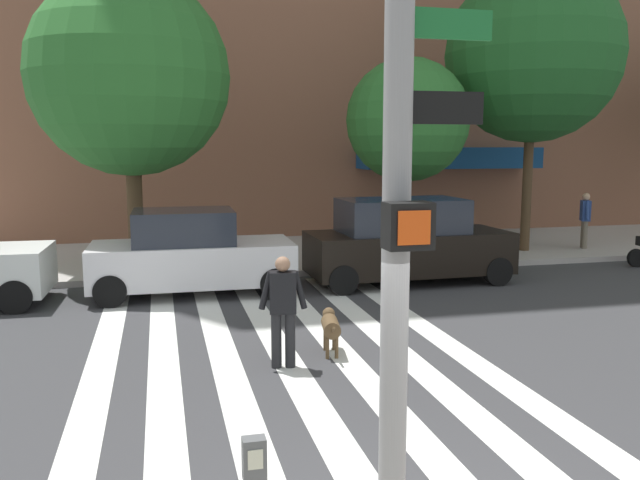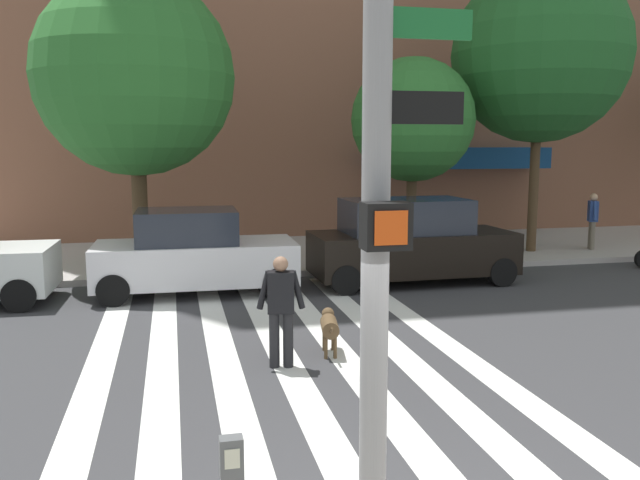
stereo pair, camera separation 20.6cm
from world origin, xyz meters
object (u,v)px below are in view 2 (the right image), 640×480
parked_car_behind_first (194,254)px  street_tree_middle (413,120)px  traffic_light_pole (381,95)px  street_tree_nearest (135,77)px  pedestrian_dog_walker (281,305)px  pedestrian_bystander (593,218)px  parked_car_third_in_line (410,242)px  street_tree_further (540,54)px  dog_on_leash (329,326)px

parked_car_behind_first → street_tree_middle: 6.86m
traffic_light_pole → street_tree_nearest: size_ratio=0.83×
pedestrian_dog_walker → pedestrian_bystander: pedestrian_bystander is taller
parked_car_third_in_line → street_tree_further: size_ratio=0.59×
parked_car_behind_first → parked_car_third_in_line: parked_car_third_in_line is taller
street_tree_nearest → parked_car_behind_first: bearing=-61.9°
street_tree_further → parked_car_third_in_line: bearing=-149.9°
street_tree_further → pedestrian_bystander: street_tree_further is taller
street_tree_middle → street_tree_further: street_tree_further is taller
street_tree_further → pedestrian_dog_walker: (-8.61, -7.88, -4.76)m
parked_car_third_in_line → street_tree_nearest: (-6.13, 2.23, 3.83)m
parked_car_behind_first → street_tree_nearest: size_ratio=0.61×
parked_car_third_in_line → dog_on_leash: (-3.05, -4.67, -0.52)m
street_tree_nearest → pedestrian_dog_walker: 8.62m
traffic_light_pole → street_tree_further: bearing=56.1°
traffic_light_pole → pedestrian_bystander: bearing=50.6°
street_tree_further → street_tree_middle: bearing=-172.2°
traffic_light_pole → parked_car_third_in_line: traffic_light_pole is taller
street_tree_middle → pedestrian_dog_walker: (-4.71, -7.34, -2.90)m
parked_car_behind_first → street_tree_further: bearing=15.8°
traffic_light_pole → parked_car_third_in_line: bearing=68.5°
street_tree_further → pedestrian_bystander: bearing=-2.2°
traffic_light_pole → pedestrian_bystander: traffic_light_pole is taller
pedestrian_bystander → parked_car_behind_first: bearing=-167.0°
street_tree_nearest → street_tree_further: (10.87, 0.52, 0.89)m
parked_car_third_in_line → pedestrian_dog_walker: bearing=-127.1°
traffic_light_pole → pedestrian_dog_walker: 5.91m
street_tree_further → dog_on_leash: street_tree_further is taller
traffic_light_pole → street_tree_nearest: bearing=99.0°
street_tree_further → parked_car_behind_first: bearing=-164.2°
traffic_light_pole → street_tree_middle: (4.96, 12.64, 0.31)m
parked_car_behind_first → pedestrian_bystander: size_ratio=2.62×
parked_car_third_in_line → street_tree_nearest: bearing=160.1°
street_tree_middle → street_tree_further: bearing=7.8°
dog_on_leash → parked_car_third_in_line: bearing=56.9°
parked_car_third_in_line → street_tree_middle: 3.72m
pedestrian_bystander → dog_on_leash: bearing=-142.9°
street_tree_nearest → pedestrian_bystander: street_tree_nearest is taller
parked_car_behind_first → parked_car_third_in_line: size_ratio=0.91×
street_tree_nearest → street_tree_middle: (6.97, -0.02, -0.97)m
parked_car_third_in_line → street_tree_middle: (0.83, 2.21, 2.87)m
parked_car_third_in_line → street_tree_middle: bearing=69.3°
street_tree_middle → pedestrian_bystander: street_tree_middle is taller
parked_car_behind_first → pedestrian_bystander: (11.59, 2.67, 0.21)m
parked_car_third_in_line → street_tree_nearest: street_tree_nearest is taller
street_tree_nearest → pedestrian_dog_walker: bearing=-73.0°
parked_car_third_in_line → pedestrian_dog_walker: 6.43m
traffic_light_pole → dog_on_leash: (1.07, 5.76, -3.08)m
parked_car_behind_first → street_tree_nearest: street_tree_nearest is taller
pedestrian_dog_walker → pedestrian_bystander: (10.53, 7.80, 0.15)m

